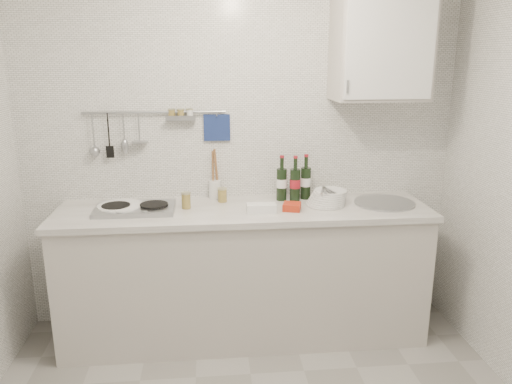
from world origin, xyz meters
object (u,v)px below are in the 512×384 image
plate_stack_hob (119,208)px  wall_cabinet (381,45)px  plate_stack_sink (328,198)px  wine_bottles (294,178)px  utensil_crock (215,187)px

plate_stack_hob → wall_cabinet: bearing=3.7°
plate_stack_hob → plate_stack_sink: (1.37, 0.01, 0.03)m
plate_stack_hob → wine_bottles: size_ratio=0.99×
wall_cabinet → wine_bottles: 1.03m
wall_cabinet → wine_bottles: wall_cabinet is taller
wall_cabinet → plate_stack_sink: size_ratio=2.54×
plate_stack_sink → wall_cabinet: bearing=16.7°
wall_cabinet → plate_stack_hob: size_ratio=2.28×
utensil_crock → plate_stack_hob: bearing=-158.8°
plate_stack_hob → wine_bottles: wine_bottles is taller
wine_bottles → plate_stack_hob: bearing=-172.8°
plate_stack_sink → utensil_crock: (-0.75, 0.23, 0.04)m
wall_cabinet → plate_stack_hob: (-1.70, -0.11, -1.01)m
wall_cabinet → plate_stack_hob: bearing=-176.3°
plate_stack_hob → utensil_crock: utensil_crock is taller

